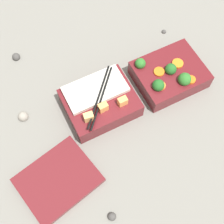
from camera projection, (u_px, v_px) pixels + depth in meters
ground_plane at (136, 91)px, 0.91m from camera, size 3.00×3.00×0.00m
bento_tray_vegetable at (169, 75)px, 0.90m from camera, size 0.19×0.15×0.08m
bento_tray_rice at (100, 103)px, 0.86m from camera, size 0.19×0.15×0.08m
bento_lid at (58, 180)px, 0.78m from camera, size 0.21×0.19×0.02m
pebble_0 at (112, 217)px, 0.75m from camera, size 0.02×0.02×0.02m
pebble_1 at (23, 116)px, 0.86m from camera, size 0.03×0.03×0.03m
pebble_2 at (164, 31)px, 1.00m from camera, size 0.02×0.02×0.02m
pebble_3 at (16, 57)px, 0.95m from camera, size 0.02×0.02×0.02m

